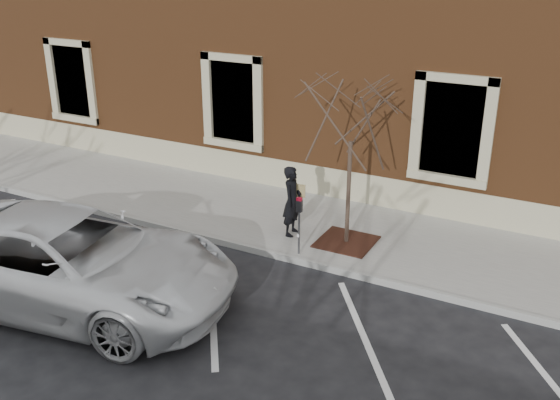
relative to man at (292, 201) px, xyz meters
The scene contains 10 objects.
ground 1.37m from the man, 97.90° to the right, with size 120.00×120.00×0.00m, color #28282B.
sidewalk_near 1.21m from the man, 99.31° to the left, with size 40.00×3.50×0.15m, color #AFADA5.
curb_near 1.35m from the man, 97.51° to the right, with size 40.00×0.12×0.15m, color #9E9E99.
parking_stripes 3.30m from the man, 92.39° to the right, with size 28.00×4.40×0.01m, color silver, non-canonical shape.
building_civic 7.43m from the man, 91.11° to the left, with size 40.00×8.62×8.00m.
man is the anchor object (origin of this frame).
parking_meter 1.02m from the man, 54.68° to the right, with size 0.12×0.09×1.31m.
tree_grate 1.53m from the man, ahead, with size 1.23×1.23×0.03m, color #3F1D14.
sapling 2.55m from the man, ahead, with size 2.59×2.59×4.32m.
white_truck 5.05m from the man, 119.09° to the right, with size 2.95×6.40×1.78m, color silver.
Camera 1 is at (6.05, -10.79, 6.38)m, focal length 40.00 mm.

